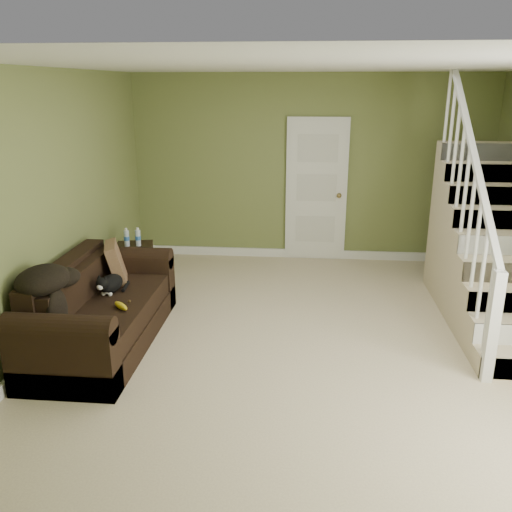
% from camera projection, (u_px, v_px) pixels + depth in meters
% --- Properties ---
extents(floor, '(5.00, 5.50, 0.01)m').
position_uv_depth(floor, '(306.00, 340.00, 5.41)').
color(floor, tan).
rests_on(floor, ground).
extents(ceiling, '(5.00, 5.50, 0.01)m').
position_uv_depth(ceiling, '(315.00, 65.00, 4.62)').
color(ceiling, white).
rests_on(ceiling, wall_back).
extents(wall_back, '(5.00, 0.04, 2.60)m').
position_uv_depth(wall_back, '(310.00, 169.00, 7.63)').
color(wall_back, olive).
rests_on(wall_back, floor).
extents(wall_front, '(5.00, 0.04, 2.60)m').
position_uv_depth(wall_front, '(310.00, 354.00, 2.41)').
color(wall_front, olive).
rests_on(wall_front, floor).
extents(wall_left, '(0.04, 5.50, 2.60)m').
position_uv_depth(wall_left, '(51.00, 208.00, 5.24)').
color(wall_left, olive).
rests_on(wall_left, floor).
extents(baseboard_back, '(5.00, 0.04, 0.12)m').
position_uv_depth(baseboard_back, '(307.00, 254.00, 7.97)').
color(baseboard_back, white).
rests_on(baseboard_back, floor).
extents(baseboard_left, '(0.04, 5.50, 0.12)m').
position_uv_depth(baseboard_left, '(68.00, 325.00, 5.62)').
color(baseboard_left, white).
rests_on(baseboard_left, floor).
extents(door, '(0.86, 0.12, 2.02)m').
position_uv_depth(door, '(316.00, 190.00, 7.67)').
color(door, white).
rests_on(door, floor).
extents(staircase, '(1.00, 2.51, 2.82)m').
position_uv_depth(staircase, '(490.00, 256.00, 5.96)').
color(staircase, tan).
rests_on(staircase, floor).
extents(sofa, '(0.90, 2.09, 0.83)m').
position_uv_depth(sofa, '(99.00, 313.00, 5.27)').
color(sofa, black).
rests_on(sofa, floor).
extents(side_table, '(0.53, 0.53, 0.76)m').
position_uv_depth(side_table, '(135.00, 265.00, 6.82)').
color(side_table, black).
rests_on(side_table, floor).
extents(cat, '(0.24, 0.50, 0.24)m').
position_uv_depth(cat, '(110.00, 284.00, 5.40)').
color(cat, black).
rests_on(cat, sofa).
extents(banana, '(0.20, 0.19, 0.06)m').
position_uv_depth(banana, '(121.00, 306.00, 5.03)').
color(banana, gold).
rests_on(banana, sofa).
extents(throw_pillow, '(0.35, 0.49, 0.46)m').
position_uv_depth(throw_pillow, '(116.00, 264.00, 5.74)').
color(throw_pillow, '#4D2E1E').
rests_on(throw_pillow, sofa).
extents(throw_blanket, '(0.43, 0.56, 0.23)m').
position_uv_depth(throw_blanket, '(43.00, 280.00, 4.61)').
color(throw_blanket, black).
rests_on(throw_blanket, sofa).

